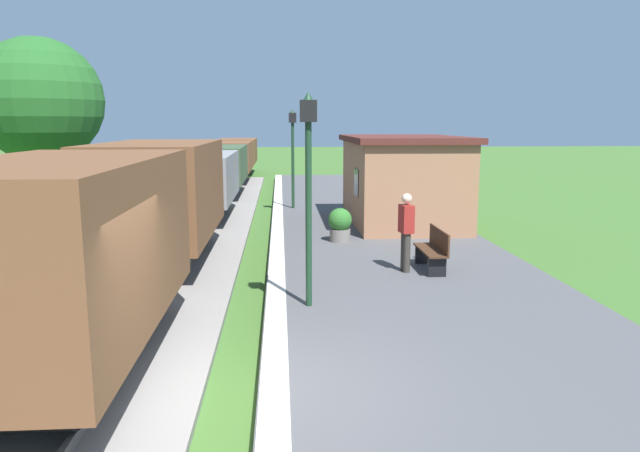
# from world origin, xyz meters

# --- Properties ---
(ground_plane) EXTENTS (160.00, 160.00, 0.00)m
(ground_plane) POSITION_xyz_m (0.00, 0.00, 0.00)
(ground_plane) COLOR #3D6628
(platform_slab) EXTENTS (6.00, 60.00, 0.25)m
(platform_slab) POSITION_xyz_m (3.20, 0.00, 0.12)
(platform_slab) COLOR #4C4C4F
(platform_slab) RESTS_ON ground
(platform_edge_stripe) EXTENTS (0.36, 60.00, 0.01)m
(platform_edge_stripe) POSITION_xyz_m (0.40, 0.00, 0.25)
(platform_edge_stripe) COLOR silver
(platform_edge_stripe) RESTS_ON platform_slab
(track_ballast) EXTENTS (3.80, 60.00, 0.12)m
(track_ballast) POSITION_xyz_m (-2.40, 0.00, 0.06)
(track_ballast) COLOR gray
(track_ballast) RESTS_ON ground
(rail_near) EXTENTS (0.07, 60.00, 0.14)m
(rail_near) POSITION_xyz_m (-1.68, 0.00, 0.19)
(rail_near) COLOR slate
(rail_near) RESTS_ON track_ballast
(freight_train) EXTENTS (2.50, 39.20, 2.72)m
(freight_train) POSITION_xyz_m (-2.40, 16.42, 1.51)
(freight_train) COLOR brown
(freight_train) RESTS_ON rail_near
(station_hut) EXTENTS (3.50, 5.80, 2.78)m
(station_hut) POSITION_xyz_m (4.40, 11.96, 1.65)
(station_hut) COLOR #9E6B4C
(station_hut) RESTS_ON platform_slab
(bench_near_hut) EXTENTS (0.42, 1.50, 0.91)m
(bench_near_hut) POSITION_xyz_m (3.83, 5.70, 0.72)
(bench_near_hut) COLOR #422819
(bench_near_hut) RESTS_ON platform_slab
(person_waiting) EXTENTS (0.30, 0.41, 1.71)m
(person_waiting) POSITION_xyz_m (3.19, 5.60, 1.18)
(person_waiting) COLOR #38332D
(person_waiting) RESTS_ON platform_slab
(potted_planter) EXTENTS (0.64, 0.64, 0.92)m
(potted_planter) POSITION_xyz_m (2.11, 8.99, 0.72)
(potted_planter) COLOR slate
(potted_planter) RESTS_ON platform_slab
(lamp_post_near) EXTENTS (0.28, 0.28, 3.70)m
(lamp_post_near) POSITION_xyz_m (0.98, 3.32, 2.80)
(lamp_post_near) COLOR #193823
(lamp_post_near) RESTS_ON platform_slab
(lamp_post_far) EXTENTS (0.28, 0.28, 3.70)m
(lamp_post_far) POSITION_xyz_m (0.98, 15.49, 2.80)
(lamp_post_far) COLOR #193823
(lamp_post_far) RESTS_ON platform_slab
(tree_trackside_far) EXTENTS (4.01, 4.01, 6.16)m
(tree_trackside_far) POSITION_xyz_m (-7.21, 13.22, 4.14)
(tree_trackside_far) COLOR #4C3823
(tree_trackside_far) RESTS_ON ground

